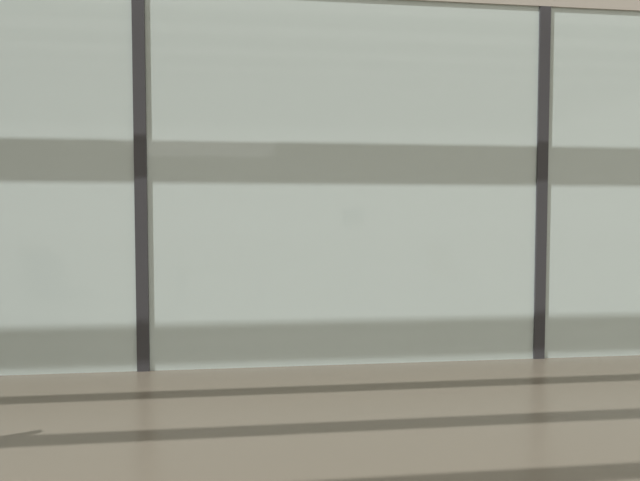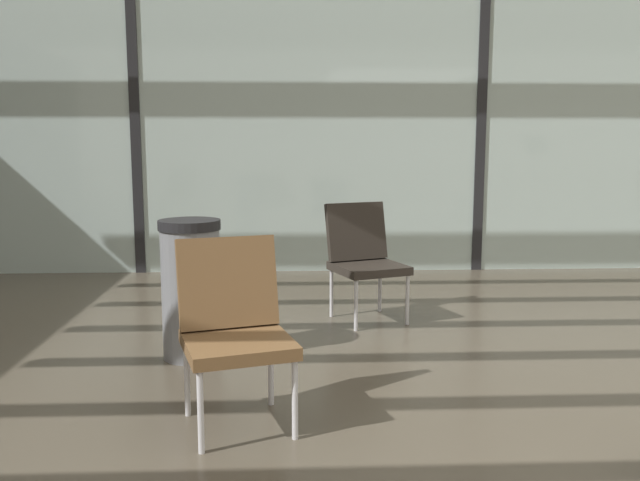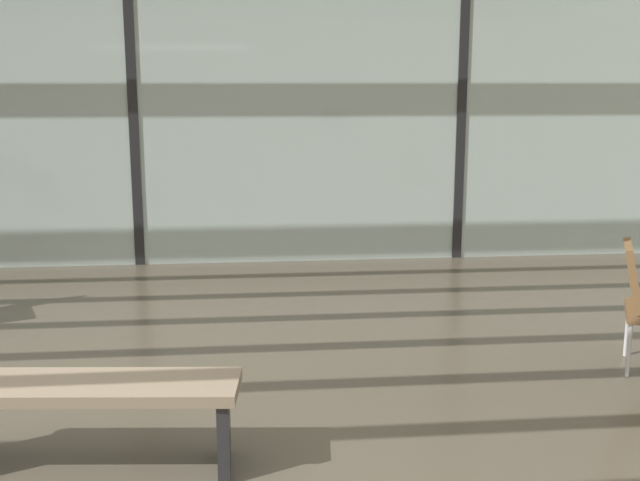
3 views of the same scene
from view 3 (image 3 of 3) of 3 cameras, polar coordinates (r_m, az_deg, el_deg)
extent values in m
cube|color=#A3B7B2|center=(8.44, -13.53, 8.83)|extent=(14.00, 0.08, 3.16)
cube|color=black|center=(8.44, -13.53, 8.83)|extent=(0.10, 0.12, 3.16)
cube|color=black|center=(8.70, 10.27, 9.03)|extent=(0.10, 0.12, 3.16)
ellipsoid|color=silver|center=(12.62, -13.54, 12.06)|extent=(12.96, 4.22, 4.22)
sphere|color=black|center=(10.88, -19.65, 13.51)|extent=(0.28, 0.28, 0.28)
sphere|color=black|center=(10.71, -14.83, 13.83)|extent=(0.28, 0.28, 0.28)
sphere|color=black|center=(10.61, -9.88, 14.06)|extent=(0.28, 0.28, 0.28)
sphere|color=black|center=(10.59, -4.86, 14.19)|extent=(0.28, 0.28, 0.28)
cube|color=brown|center=(5.69, 22.00, -2.37)|extent=(0.33, 0.49, 0.44)
cylinder|color=#BCBCC1|center=(5.62, 21.77, -7.48)|extent=(0.03, 0.03, 0.37)
cylinder|color=#BCBCC1|center=(6.02, 21.64, -6.22)|extent=(0.03, 0.03, 0.37)
cube|color=#7F705B|center=(4.12, -16.61, -10.30)|extent=(1.53, 0.54, 0.06)
cube|color=#262628|center=(4.08, -7.08, -13.69)|extent=(0.06, 0.36, 0.41)
camera|label=1|loc=(3.81, -7.94, 1.71)|focal=29.99mm
camera|label=2|loc=(3.51, -67.22, -5.88)|focal=36.96mm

